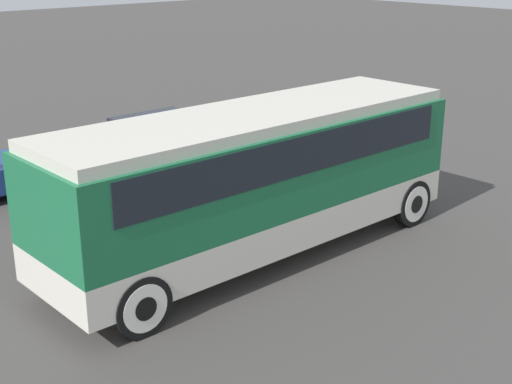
{
  "coord_description": "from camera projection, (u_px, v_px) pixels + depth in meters",
  "views": [
    {
      "loc": [
        -9.24,
        -10.21,
        6.16
      ],
      "look_at": [
        0.0,
        0.0,
        1.39
      ],
      "focal_mm": 50.0,
      "sensor_mm": 36.0,
      "label": 1
    }
  ],
  "objects": [
    {
      "name": "tour_bus",
      "position": [
        259.0,
        169.0,
        14.48
      ],
      "size": [
        9.34,
        2.66,
        3.08
      ],
      "color": "silver",
      "rests_on": "ground_plane"
    },
    {
      "name": "parked_car_mid",
      "position": [
        161.0,
        138.0,
        21.43
      ],
      "size": [
        4.59,
        1.93,
        1.36
      ],
      "color": "maroon",
      "rests_on": "ground_plane"
    },
    {
      "name": "ground_plane",
      "position": [
        256.0,
        254.0,
        15.03
      ],
      "size": [
        120.0,
        120.0,
        0.0
      ],
      "primitive_type": "plane",
      "color": "#423F3D"
    }
  ]
}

